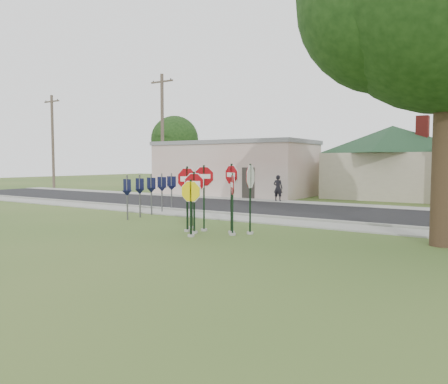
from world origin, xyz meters
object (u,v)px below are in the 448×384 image
Objects in this scene: stop_sign_left at (187,189)px; pedestrian at (278,188)px; stop_sign_center at (194,194)px; utility_pole_near at (162,132)px; stop_sign_yellow at (191,201)px.

stop_sign_left is 1.51× the size of pedestrian.
utility_pole_near is (-13.69, 13.98, 3.55)m from stop_sign_center.
stop_sign_center is 0.75m from stop_sign_yellow.
utility_pole_near is at bearing 134.39° from stop_sign_center.
stop_sign_left reaches higher than pedestrian.
stop_sign_yellow is at bearing 98.83° from pedestrian.
stop_sign_yellow is at bearing -46.18° from utility_pole_near.
stop_sign_center is at bearing -45.61° from utility_pole_near.
pedestrian is (10.67, -0.99, -4.06)m from utility_pole_near.
stop_sign_center is 0.52m from stop_sign_left.
pedestrian is (-2.56, 12.80, -0.69)m from stop_sign_left.
stop_sign_yellow reaches higher than pedestrian.
stop_sign_left is 13.07m from pedestrian.
stop_sign_left is 0.27× the size of utility_pole_near.
stop_sign_center is at bearing -21.96° from stop_sign_left.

